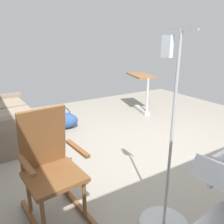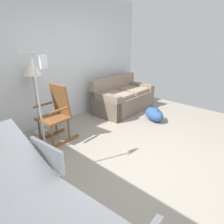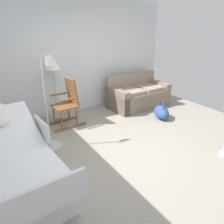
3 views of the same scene
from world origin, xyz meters
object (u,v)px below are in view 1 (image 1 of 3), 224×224
rocking_chair (51,168)px  overbed_table (141,88)px  couch (4,122)px  duffel_bag (63,121)px  iv_pole (165,203)px

rocking_chair → overbed_table: 3.44m
couch → rocking_chair: size_ratio=1.56×
overbed_table → duffel_bag: (-0.07, 1.91, -0.38)m
duffel_bag → couch: bearing=87.8°
rocking_chair → iv_pole: size_ratio=0.62×
couch → iv_pole: (-2.74, -0.95, -0.06)m
rocking_chair → duffel_bag: size_ratio=1.64×
rocking_chair → iv_pole: 1.07m
overbed_table → duffel_bag: overbed_table is taller
duffel_bag → iv_pole: 2.70m
couch → overbed_table: (0.03, -2.89, 0.23)m
couch → rocking_chair: rocking_chair is taller
overbed_table → rocking_chair: bearing=127.6°
overbed_table → iv_pole: (-2.77, 1.94, -0.28)m
couch → iv_pole: bearing=-160.8°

